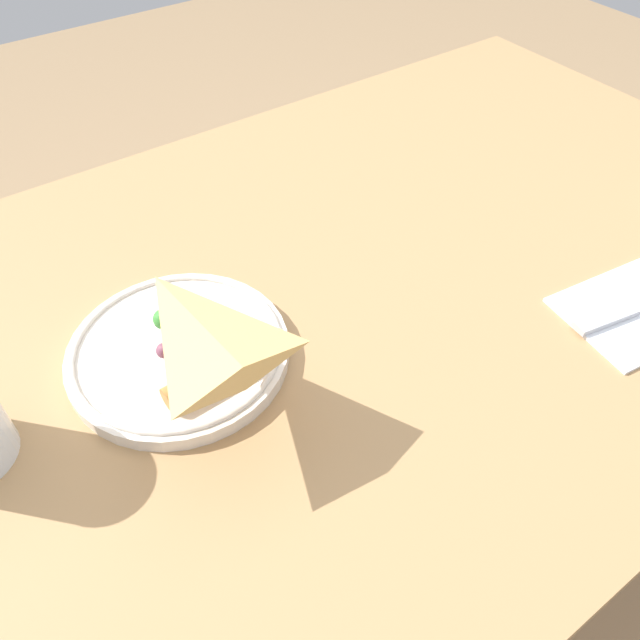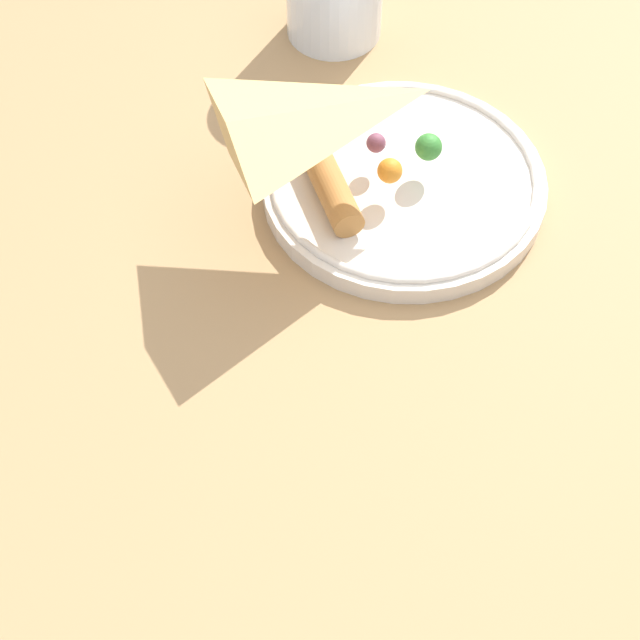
{
  "view_description": "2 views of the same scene",
  "coord_description": "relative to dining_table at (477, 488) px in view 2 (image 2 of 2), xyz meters",
  "views": [
    {
      "loc": [
        -0.33,
        -0.41,
        1.25
      ],
      "look_at": [
        -0.08,
        -0.05,
        0.79
      ],
      "focal_mm": 35.0,
      "sensor_mm": 36.0,
      "label": 1
    },
    {
      "loc": [
        0.28,
        -0.2,
        1.34
      ],
      "look_at": [
        -0.08,
        -0.1,
        0.82
      ],
      "focal_mm": 55.0,
      "sensor_mm": 36.0,
      "label": 2
    }
  ],
  "objects": [
    {
      "name": "plate_pizza",
      "position": [
        -0.21,
        0.01,
        0.12
      ],
      "size": [
        0.22,
        0.22,
        0.05
      ],
      "color": "silver",
      "rests_on": "dining_table"
    },
    {
      "name": "dining_table",
      "position": [
        0.0,
        0.0,
        0.0
      ],
      "size": [
        1.3,
        0.79,
        0.77
      ],
      "color": "#A87F51",
      "rests_on": "ground_plane"
    }
  ]
}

